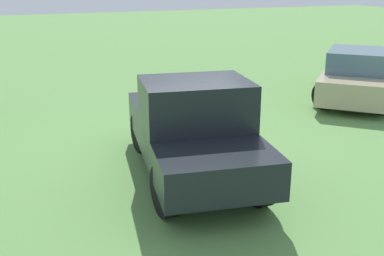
{
  "coord_description": "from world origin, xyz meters",
  "views": [
    {
      "loc": [
        -8.03,
        3.55,
        3.5
      ],
      "look_at": [
        -0.75,
        0.41,
        0.9
      ],
      "focal_mm": 43.41,
      "sensor_mm": 36.0,
      "label": 1
    }
  ],
  "objects": [
    {
      "name": "ground_plane",
      "position": [
        0.0,
        0.0,
        0.0
      ],
      "size": [
        80.0,
        80.0,
        0.0
      ],
      "primitive_type": "plane",
      "color": "#5B8C47"
    },
    {
      "name": "pickup_truck",
      "position": [
        -0.86,
        0.43,
        0.95
      ],
      "size": [
        4.71,
        2.56,
        1.83
      ],
      "rotation": [
        0.0,
        0.0,
        6.11
      ],
      "color": "black",
      "rests_on": "ground_plane"
    },
    {
      "name": "sedan_near",
      "position": [
        2.42,
        -6.24,
        0.7
      ],
      "size": [
        4.47,
        4.49,
        1.5
      ],
      "rotation": [
        0.0,
        0.0,
        5.49
      ],
      "color": "black",
      "rests_on": "ground_plane"
    }
  ]
}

